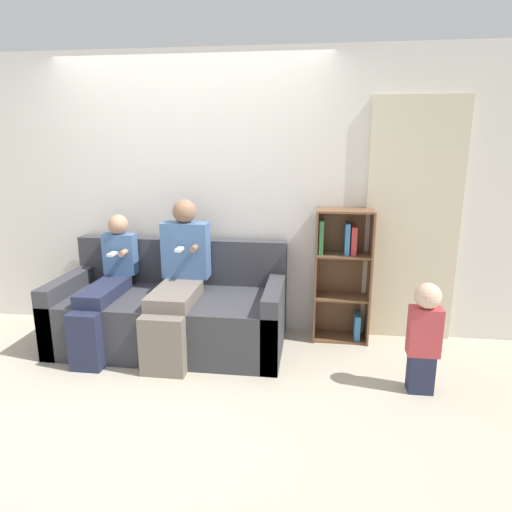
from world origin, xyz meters
The scene contains 8 objects.
ground_plane centered at (0.00, 0.00, 0.00)m, with size 14.00×14.00×0.00m, color #B2A893.
back_wall centered at (0.00, 1.05, 1.27)m, with size 10.00×0.06×2.55m.
curtain_panel centered at (1.97, 1.00, 1.07)m, with size 0.80×0.04×2.14m.
couch centered at (-0.10, 0.55, 0.29)m, with size 1.96×0.92×0.89m.
adult_seated centered at (0.00, 0.47, 0.66)m, with size 0.41×0.89×1.28m.
child_seated centered at (-0.63, 0.42, 0.57)m, with size 0.29×0.90×1.13m.
toddler_standing centered at (1.92, 0.01, 0.44)m, with size 0.22×0.18×0.82m.
bookshelf centered at (1.39, 0.90, 0.62)m, with size 0.49×0.29×1.19m.
Camera 1 is at (1.14, -3.09, 1.76)m, focal length 32.00 mm.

